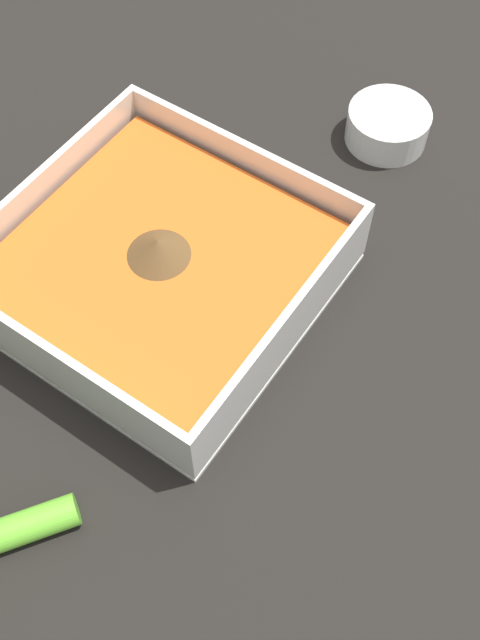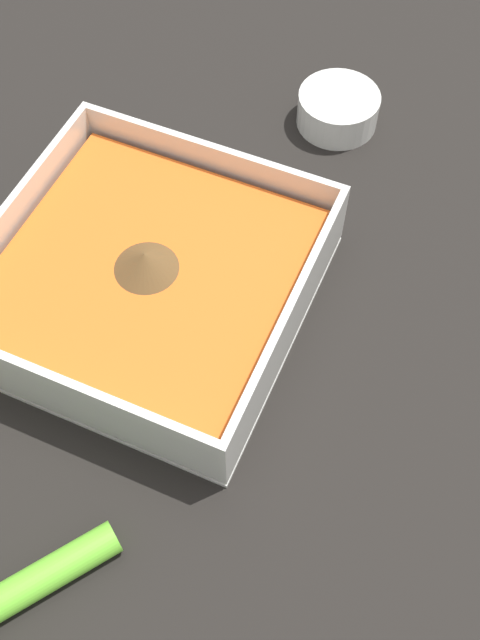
# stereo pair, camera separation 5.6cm
# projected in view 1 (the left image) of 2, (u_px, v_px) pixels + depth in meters

# --- Properties ---
(ground_plane) EXTENTS (4.00, 4.00, 0.00)m
(ground_plane) POSITION_uv_depth(u_px,v_px,m) (227.00, 278.00, 0.62)
(ground_plane) COLOR black
(square_dish) EXTENTS (0.24, 0.24, 0.07)m
(square_dish) POSITION_uv_depth(u_px,v_px,m) (161.00, 270.00, 0.59)
(square_dish) COLOR silver
(square_dish) RESTS_ON ground_plane
(spice_bowl) EXTENTS (0.08, 0.08, 0.03)m
(spice_bowl) POSITION_uv_depth(u_px,v_px,m) (387.00, 127.00, 0.69)
(spice_bowl) COLOR silver
(spice_bowl) RESTS_ON ground_plane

